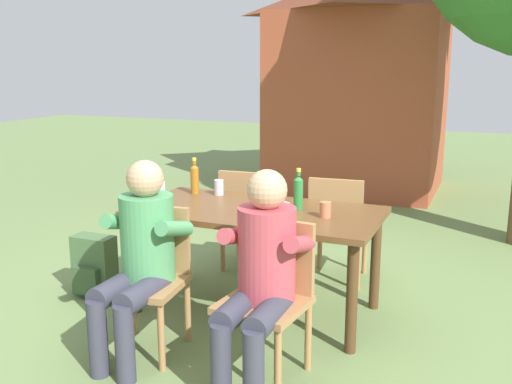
# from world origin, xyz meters

# --- Properties ---
(ground_plane) EXTENTS (24.00, 24.00, 0.00)m
(ground_plane) POSITION_xyz_m (0.00, 0.00, 0.00)
(ground_plane) COLOR #6B844C
(dining_table) EXTENTS (1.70, 0.87, 0.74)m
(dining_table) POSITION_xyz_m (0.00, 0.00, 0.65)
(dining_table) COLOR brown
(dining_table) RESTS_ON ground_plane
(chair_near_right) EXTENTS (0.49, 0.49, 0.87)m
(chair_near_right) POSITION_xyz_m (0.39, -0.73, 0.49)
(chair_near_right) COLOR #A37547
(chair_near_right) RESTS_ON ground_plane
(chair_near_left) EXTENTS (0.49, 0.49, 0.87)m
(chair_near_left) POSITION_xyz_m (-0.39, -0.73, 0.49)
(chair_near_left) COLOR #A37547
(chair_near_left) RESTS_ON ground_plane
(chair_far_right) EXTENTS (0.48, 0.48, 0.87)m
(chair_far_right) POSITION_xyz_m (0.39, 0.73, 0.49)
(chair_far_right) COLOR #A37547
(chair_far_right) RESTS_ON ground_plane
(chair_far_left) EXTENTS (0.47, 0.47, 0.87)m
(chair_far_left) POSITION_xyz_m (-0.38, 0.73, 0.49)
(chair_far_left) COLOR #A37547
(chair_far_left) RESTS_ON ground_plane
(person_in_white_shirt) EXTENTS (0.47, 0.62, 1.18)m
(person_in_white_shirt) POSITION_xyz_m (0.38, -0.84, 0.66)
(person_in_white_shirt) COLOR #B7424C
(person_in_white_shirt) RESTS_ON ground_plane
(person_in_plaid_shirt) EXTENTS (0.47, 0.62, 1.18)m
(person_in_plaid_shirt) POSITION_xyz_m (-0.38, -0.84, 0.66)
(person_in_plaid_shirt) COLOR #4C935B
(person_in_plaid_shirt) RESTS_ON ground_plane
(bottle_green) EXTENTS (0.06, 0.06, 0.29)m
(bottle_green) POSITION_xyz_m (0.27, 0.10, 0.87)
(bottle_green) COLOR #287A38
(bottle_green) RESTS_ON dining_table
(bottle_clear) EXTENTS (0.06, 0.06, 0.24)m
(bottle_clear) POSITION_xyz_m (-0.65, -0.18, 0.85)
(bottle_clear) COLOR white
(bottle_clear) RESTS_ON dining_table
(bottle_amber) EXTENTS (0.06, 0.06, 0.28)m
(bottle_amber) POSITION_xyz_m (-0.62, 0.26, 0.86)
(bottle_amber) COLOR #996019
(bottle_amber) RESTS_ON dining_table
(cup_steel) EXTENTS (0.07, 0.07, 0.12)m
(cup_steel) POSITION_xyz_m (-0.43, 0.29, 0.80)
(cup_steel) COLOR #B2B7BC
(cup_steel) RESTS_ON dining_table
(cup_terracotta) EXTENTS (0.07, 0.07, 0.10)m
(cup_terracotta) POSITION_xyz_m (0.50, -0.03, 0.80)
(cup_terracotta) COLOR #BC6B47
(cup_terracotta) RESTS_ON dining_table
(table_knife) EXTENTS (0.22, 0.14, 0.01)m
(table_knife) POSITION_xyz_m (0.04, 0.30, 0.75)
(table_knife) COLOR silver
(table_knife) RESTS_ON dining_table
(backpack_by_near_side) EXTENTS (0.32, 0.22, 0.46)m
(backpack_by_near_side) POSITION_xyz_m (-1.24, -0.22, 0.22)
(backpack_by_near_side) COLOR #47663D
(backpack_by_near_side) RESTS_ON ground_plane
(brick_kiosk) EXTENTS (2.51, 2.12, 2.93)m
(brick_kiosk) POSITION_xyz_m (-0.30, 4.39, 1.53)
(brick_kiosk) COLOR #9E472D
(brick_kiosk) RESTS_ON ground_plane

